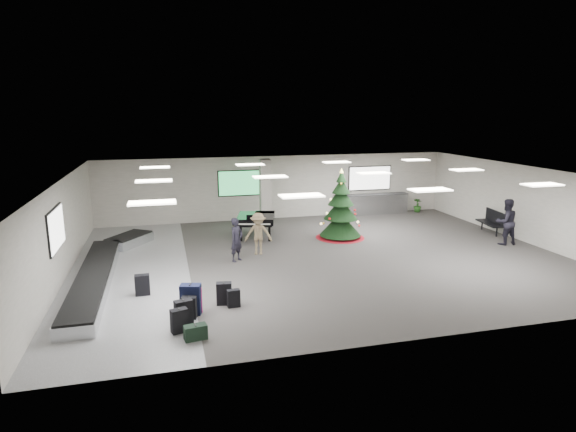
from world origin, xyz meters
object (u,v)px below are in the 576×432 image
object	(u,v)px
traveler_a	(237,240)
potted_plant_right	(417,205)
bench	(492,220)
potted_plant_left	(347,211)
service_counter	(371,204)
traveler_b	(258,234)
traveler_bench	(506,222)
grand_piano	(256,219)
christmas_tree	(341,214)
baggage_carousel	(103,269)
pink_suitcase	(193,300)

from	to	relation	value
traveler_a	potted_plant_right	world-z (taller)	traveler_a
bench	potted_plant_left	bearing A→B (deg)	148.34
service_counter	traveler_b	xyz separation A→B (m)	(-7.27, -5.69, 0.27)
service_counter	traveler_bench	size ratio (longest dim) A/B	2.11
grand_piano	potted_plant_left	bearing A→B (deg)	40.44
potted_plant_left	christmas_tree	bearing A→B (deg)	-115.93
grand_piano	traveler_bench	distance (m)	10.45
baggage_carousel	grand_piano	bearing A→B (deg)	30.79
traveler_a	bench	bearing A→B (deg)	-35.98
traveler_a	potted_plant_right	size ratio (longest dim) A/B	2.15
christmas_tree	grand_piano	xyz separation A→B (m)	(-3.55, 0.98, -0.23)
traveler_a	potted_plant_right	distance (m)	12.52
bench	potted_plant_left	distance (m)	6.88
potted_plant_right	service_counter	bearing A→B (deg)	176.80
baggage_carousel	pink_suitcase	size ratio (longest dim) A/B	12.87
traveler_a	potted_plant_left	xyz separation A→B (m)	(6.58, 5.66, -0.41)
pink_suitcase	potted_plant_right	distance (m)	16.53
pink_suitcase	bench	world-z (taller)	bench
christmas_tree	service_counter	bearing A→B (deg)	51.31
pink_suitcase	traveler_b	size ratio (longest dim) A/B	0.46
grand_piano	bench	world-z (taller)	grand_piano
service_counter	potted_plant_left	world-z (taller)	service_counter
traveler_b	potted_plant_left	world-z (taller)	traveler_b
grand_piano	potted_plant_left	world-z (taller)	grand_piano
christmas_tree	baggage_carousel	bearing A→B (deg)	-164.84
pink_suitcase	traveler_b	xyz separation A→B (m)	(2.82, 4.94, 0.45)
grand_piano	bench	distance (m)	10.67
potted_plant_right	traveler_bench	bearing A→B (deg)	-88.20
pink_suitcase	traveler_bench	distance (m)	13.53
service_counter	potted_plant_left	bearing A→B (deg)	-157.94
service_counter	bench	size ratio (longest dim) A/B	2.39
christmas_tree	bench	bearing A→B (deg)	-7.93
traveler_bench	grand_piano	bearing A→B (deg)	-17.90
pink_suitcase	traveler_a	size ratio (longest dim) A/B	0.46
service_counter	traveler_bench	bearing A→B (deg)	-67.26
potted_plant_left	traveler_b	bearing A→B (deg)	-138.27
baggage_carousel	potted_plant_right	xyz separation A→B (m)	(15.52, 6.58, 0.17)
grand_piano	potted_plant_right	xyz separation A→B (m)	(9.56, 3.03, -0.44)
service_counter	traveler_b	size ratio (longest dim) A/B	2.48
bench	potted_plant_right	bearing A→B (deg)	109.35
traveler_a	traveler_bench	bearing A→B (deg)	-44.77
bench	traveler_a	bearing A→B (deg)	-165.46
potted_plant_right	grand_piano	bearing A→B (deg)	-162.42
christmas_tree	traveler_a	size ratio (longest dim) A/B	1.87
bench	traveler_bench	size ratio (longest dim) A/B	0.88
potted_plant_left	potted_plant_right	world-z (taller)	potted_plant_left
traveler_a	traveler_b	size ratio (longest dim) A/B	1.00
bench	traveler_a	world-z (taller)	traveler_a
baggage_carousel	christmas_tree	size ratio (longest dim) A/B	3.18
christmas_tree	potted_plant_left	xyz separation A→B (m)	(1.70, 3.50, -0.64)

